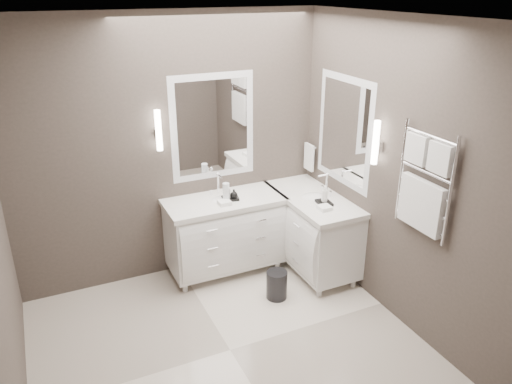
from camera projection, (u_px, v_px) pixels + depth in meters
name	position (u px, v px, depth m)	size (l,w,h in m)	color
floor	(230.00, 350.00, 4.29)	(3.20, 3.00, 0.01)	silver
ceiling	(222.00, 18.00, 3.24)	(3.20, 3.00, 0.01)	white
wall_back	(171.00, 151.00, 5.02)	(3.20, 0.01, 2.70)	#433B36
wall_front	(338.00, 320.00, 2.51)	(3.20, 0.01, 2.70)	#433B36
wall_right	(396.00, 175.00, 4.39)	(0.01, 3.00, 2.70)	#433B36
vanity_back	(225.00, 230.00, 5.30)	(1.24, 0.59, 0.97)	white
vanity_right	(312.00, 227.00, 5.37)	(0.59, 1.24, 0.97)	white
mirror_back	(213.00, 127.00, 5.10)	(0.90, 0.02, 1.10)	white
mirror_right	(344.00, 131.00, 4.97)	(0.02, 0.90, 1.10)	white
sconce_back	(159.00, 131.00, 4.81)	(0.06, 0.06, 0.40)	white
sconce_right	(376.00, 143.00, 4.45)	(0.06, 0.06, 0.40)	white
towel_bar_corner	(309.00, 157.00, 5.59)	(0.03, 0.22, 0.30)	white
towel_ladder	(424.00, 188.00, 4.01)	(0.06, 0.58, 0.90)	white
waste_bin	(277.00, 285.00, 4.95)	(0.21, 0.21, 0.29)	black
amenity_tray_back	(230.00, 198.00, 5.14)	(0.17, 0.13, 0.03)	black
amenity_tray_right	(324.00, 203.00, 5.04)	(0.13, 0.17, 0.03)	black
water_bottle	(226.00, 192.00, 5.06)	(0.07, 0.07, 0.20)	silver
soap_bottle_a	(227.00, 191.00, 5.11)	(0.06, 0.06, 0.13)	white
soap_bottle_b	(234.00, 194.00, 5.10)	(0.07, 0.07, 0.09)	black
soap_bottle_c	(325.00, 194.00, 5.00)	(0.07, 0.07, 0.17)	white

